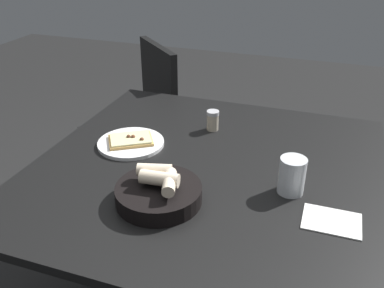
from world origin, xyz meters
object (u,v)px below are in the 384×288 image
at_px(pepper_shaker, 213,121).
at_px(chair_near, 141,120).
at_px(beer_glass, 292,177).
at_px(dining_table, 207,179).
at_px(bread_basket, 159,192).
at_px(pizza_plate, 131,142).

relative_size(pepper_shaker, chair_near, 0.09).
xyz_separation_m(beer_glass, pepper_shaker, (0.35, -0.34, -0.02)).
bearing_deg(pepper_shaker, dining_table, 102.92).
height_order(bread_basket, pepper_shaker, bread_basket).
bearing_deg(dining_table, chair_near, -49.61).
bearing_deg(dining_table, pepper_shaker, -77.08).
bearing_deg(bread_basket, beer_glass, -153.91).
bearing_deg(chair_near, pizza_plate, 113.42).
height_order(dining_table, bread_basket, bread_basket).
xyz_separation_m(pizza_plate, beer_glass, (-0.61, 0.12, 0.04)).
relative_size(dining_table, pepper_shaker, 14.42).
bearing_deg(pepper_shaker, beer_glass, 136.10).
bearing_deg(chair_near, dining_table, 130.39).
bearing_deg(pepper_shaker, pizza_plate, 41.84).
bearing_deg(chair_near, pepper_shaker, 141.55).
height_order(pizza_plate, beer_glass, beer_glass).
xyz_separation_m(bread_basket, chair_near, (0.52, -0.94, -0.26)).
height_order(dining_table, pizza_plate, pizza_plate).
relative_size(beer_glass, pepper_shaker, 1.45).
height_order(bread_basket, beer_glass, beer_glass).
distance_m(beer_glass, pepper_shaker, 0.49).
height_order(dining_table, chair_near, chair_near).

